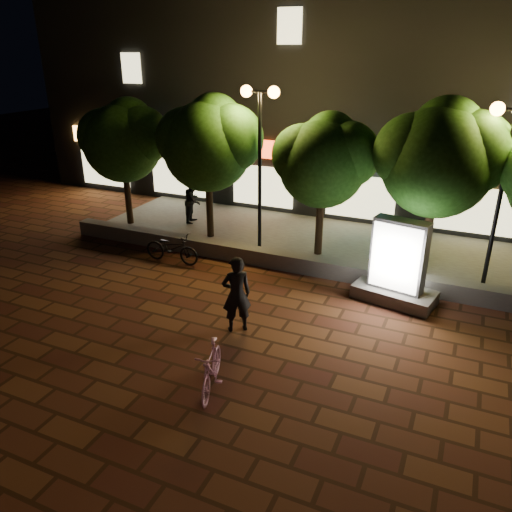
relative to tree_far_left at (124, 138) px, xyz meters
The scene contains 15 objects.
ground 9.43m from the tree_far_left, 38.18° to the right, with size 80.00×80.00×0.00m, color brown.
retaining_wall 7.72m from the tree_far_left, 11.89° to the right, with size 16.00×0.45×0.50m, color slate.
sidewalk 7.74m from the tree_far_left, ahead, with size 16.00×5.00×0.08m, color slate.
building_block 10.38m from the tree_far_left, 47.32° to the left, with size 28.00×8.12×11.30m.
tree_far_left is the anchor object (origin of this frame).
tree_left 3.51m from the tree_far_left, ahead, with size 3.60×3.00×4.89m.
tree_mid 7.50m from the tree_far_left, ahead, with size 3.24×2.70×4.50m.
tree_right 10.81m from the tree_far_left, ahead, with size 3.72×3.10×5.07m.
street_lamp_left 5.50m from the tree_far_left, ahead, with size 1.26×0.36×5.18m.
street_lamp_right 12.47m from the tree_far_left, ahead, with size 1.26×0.36×4.98m.
ad_kiosk 10.76m from the tree_far_left, 12.19° to the right, with size 2.28×1.46×2.29m.
scooter_pink 11.05m from the tree_far_left, 44.75° to the right, with size 0.47×1.65×0.99m, color #E091C7.
rider 9.12m from the tree_far_left, 36.86° to the right, with size 0.70×0.46×1.91m, color black.
scooter_parked 5.04m from the tree_far_left, 35.98° to the right, with size 0.65×1.87×0.98m, color black.
pedestrian 3.33m from the tree_far_left, 26.26° to the left, with size 0.82×0.64×1.69m, color black.
Camera 1 is at (4.75, -9.13, 6.33)m, focal length 34.81 mm.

